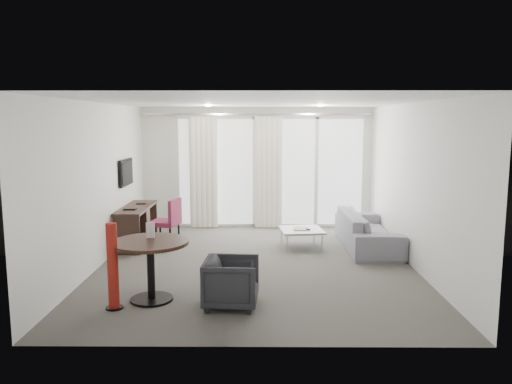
{
  "coord_description": "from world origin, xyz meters",
  "views": [
    {
      "loc": [
        0.06,
        -7.86,
        2.32
      ],
      "look_at": [
        0.0,
        0.6,
        1.1
      ],
      "focal_mm": 35.0,
      "sensor_mm": 36.0,
      "label": 1
    }
  ],
  "objects_px": {
    "sofa": "(367,230)",
    "desk": "(137,226)",
    "red_lamp": "(113,266)",
    "round_table": "(151,271)",
    "rattan_chair_a": "(280,201)",
    "tub_armchair": "(231,282)",
    "coffee_table": "(301,238)",
    "rattan_chair_b": "(342,196)",
    "desk_chair": "(165,223)"
  },
  "relations": [
    {
      "from": "red_lamp",
      "to": "sofa",
      "type": "bearing_deg",
      "value": 38.98
    },
    {
      "from": "rattan_chair_b",
      "to": "tub_armchair",
      "type": "bearing_deg",
      "value": -126.34
    },
    {
      "from": "desk_chair",
      "to": "coffee_table",
      "type": "relative_size",
      "value": 1.21
    },
    {
      "from": "red_lamp",
      "to": "rattan_chair_a",
      "type": "height_order",
      "value": "red_lamp"
    },
    {
      "from": "desk_chair",
      "to": "coffee_table",
      "type": "height_order",
      "value": "desk_chair"
    },
    {
      "from": "red_lamp",
      "to": "desk_chair",
      "type": "bearing_deg",
      "value": 88.52
    },
    {
      "from": "coffee_table",
      "to": "sofa",
      "type": "xyz_separation_m",
      "value": [
        1.22,
        0.02,
        0.15
      ]
    },
    {
      "from": "round_table",
      "to": "red_lamp",
      "type": "xyz_separation_m",
      "value": [
        -0.4,
        -0.29,
        0.15
      ]
    },
    {
      "from": "round_table",
      "to": "rattan_chair_b",
      "type": "xyz_separation_m",
      "value": [
        3.53,
        6.51,
        -0.0
      ]
    },
    {
      "from": "rattan_chair_a",
      "to": "desk",
      "type": "bearing_deg",
      "value": -143.7
    },
    {
      "from": "round_table",
      "to": "rattan_chair_a",
      "type": "xyz_separation_m",
      "value": [
        1.88,
        5.42,
        0.03
      ]
    },
    {
      "from": "sofa",
      "to": "rattan_chair_a",
      "type": "xyz_separation_m",
      "value": [
        -1.51,
        2.64,
        0.1
      ]
    },
    {
      "from": "round_table",
      "to": "rattan_chair_b",
      "type": "bearing_deg",
      "value": 61.52
    },
    {
      "from": "red_lamp",
      "to": "coffee_table",
      "type": "xyz_separation_m",
      "value": [
        2.57,
        3.04,
        -0.37
      ]
    },
    {
      "from": "tub_armchair",
      "to": "sofa",
      "type": "relative_size",
      "value": 0.3
    },
    {
      "from": "desk",
      "to": "sofa",
      "type": "relative_size",
      "value": 0.7
    },
    {
      "from": "rattan_chair_a",
      "to": "rattan_chair_b",
      "type": "height_order",
      "value": "rattan_chair_a"
    },
    {
      "from": "round_table",
      "to": "coffee_table",
      "type": "relative_size",
      "value": 1.3
    },
    {
      "from": "desk",
      "to": "desk_chair",
      "type": "relative_size",
      "value": 1.69
    },
    {
      "from": "desk_chair",
      "to": "coffee_table",
      "type": "xyz_separation_m",
      "value": [
        2.49,
        0.07,
        -0.29
      ]
    },
    {
      "from": "desk",
      "to": "desk_chair",
      "type": "xyz_separation_m",
      "value": [
        0.57,
        -0.23,
        0.1
      ]
    },
    {
      "from": "round_table",
      "to": "rattan_chair_b",
      "type": "distance_m",
      "value": 7.41
    },
    {
      "from": "desk_chair",
      "to": "round_table",
      "type": "bearing_deg",
      "value": -68.29
    },
    {
      "from": "coffee_table",
      "to": "sofa",
      "type": "distance_m",
      "value": 1.23
    },
    {
      "from": "round_table",
      "to": "coffee_table",
      "type": "xyz_separation_m",
      "value": [
        2.17,
        2.75,
        -0.22
      ]
    },
    {
      "from": "red_lamp",
      "to": "tub_armchair",
      "type": "height_order",
      "value": "red_lamp"
    },
    {
      "from": "red_lamp",
      "to": "rattan_chair_a",
      "type": "relative_size",
      "value": 1.28
    },
    {
      "from": "red_lamp",
      "to": "rattan_chair_a",
      "type": "xyz_separation_m",
      "value": [
        2.28,
        5.71,
        -0.12
      ]
    },
    {
      "from": "sofa",
      "to": "rattan_chair_a",
      "type": "bearing_deg",
      "value": 29.72
    },
    {
      "from": "sofa",
      "to": "rattan_chair_a",
      "type": "relative_size",
      "value": 2.62
    },
    {
      "from": "tub_armchair",
      "to": "round_table",
      "type": "bearing_deg",
      "value": 82.92
    },
    {
      "from": "desk_chair",
      "to": "round_table",
      "type": "xyz_separation_m",
      "value": [
        0.33,
        -2.69,
        -0.06
      ]
    },
    {
      "from": "sofa",
      "to": "desk",
      "type": "bearing_deg",
      "value": 88.03
    },
    {
      "from": "desk_chair",
      "to": "rattan_chair_b",
      "type": "height_order",
      "value": "desk_chair"
    },
    {
      "from": "red_lamp",
      "to": "tub_armchair",
      "type": "xyz_separation_m",
      "value": [
        1.45,
        0.09,
        -0.23
      ]
    },
    {
      "from": "round_table",
      "to": "sofa",
      "type": "bearing_deg",
      "value": 39.32
    },
    {
      "from": "desk",
      "to": "rattan_chair_b",
      "type": "height_order",
      "value": "rattan_chair_b"
    },
    {
      "from": "round_table",
      "to": "rattan_chair_a",
      "type": "distance_m",
      "value": 5.73
    },
    {
      "from": "desk",
      "to": "sofa",
      "type": "bearing_deg",
      "value": -1.97
    },
    {
      "from": "coffee_table",
      "to": "rattan_chair_a",
      "type": "bearing_deg",
      "value": 96.21
    },
    {
      "from": "desk_chair",
      "to": "rattan_chair_b",
      "type": "xyz_separation_m",
      "value": [
        3.86,
        3.82,
        -0.06
      ]
    },
    {
      "from": "desk_chair",
      "to": "tub_armchair",
      "type": "height_order",
      "value": "desk_chair"
    },
    {
      "from": "coffee_table",
      "to": "desk_chair",
      "type": "bearing_deg",
      "value": -178.5
    },
    {
      "from": "desk",
      "to": "rattan_chair_b",
      "type": "bearing_deg",
      "value": 39.0
    },
    {
      "from": "red_lamp",
      "to": "round_table",
      "type": "bearing_deg",
      "value": 35.93
    },
    {
      "from": "coffee_table",
      "to": "rattan_chair_b",
      "type": "distance_m",
      "value": 4.0
    },
    {
      "from": "coffee_table",
      "to": "desk",
      "type": "bearing_deg",
      "value": 176.84
    },
    {
      "from": "desk",
      "to": "rattan_chair_a",
      "type": "height_order",
      "value": "rattan_chair_a"
    },
    {
      "from": "red_lamp",
      "to": "sofa",
      "type": "height_order",
      "value": "red_lamp"
    },
    {
      "from": "desk",
      "to": "tub_armchair",
      "type": "distance_m",
      "value": 3.68
    }
  ]
}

